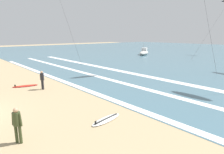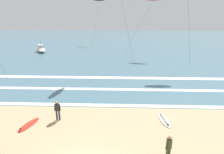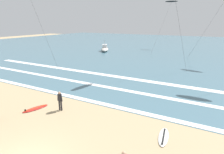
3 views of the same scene
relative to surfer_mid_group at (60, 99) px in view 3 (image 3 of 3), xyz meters
The scene contains 9 objects.
ocean_surface 47.34m from the surfer_mid_group, 86.62° to the left, with size 140.00×90.00×0.01m, color #476B7A.
wave_foam_shoreline 4.14m from the surfer_mid_group, 40.98° to the left, with size 48.19×0.57×0.01m, color white.
wave_foam_mid_break 6.95m from the surfer_mid_group, 73.82° to the left, with size 50.76×0.66×0.01m, color white.
wave_foam_outer_break 10.92m from the surfer_mid_group, 81.27° to the left, with size 50.30×0.94×0.01m, color white.
surfer_mid_group is the anchor object (origin of this frame).
surfboard_near_water 8.30m from the surfer_mid_group, ahead, with size 0.90×2.16×0.25m.
surfboard_left_pile 2.33m from the surfer_mid_group, 157.33° to the right, with size 1.16×2.18×0.25m.
kite_black_low_near 44.89m from the surfer_mid_group, 91.49° to the left, with size 3.27×14.95×12.19m.
offshore_boat 31.88m from the surfer_mid_group, 114.03° to the left, with size 3.97×5.38×2.70m.
Camera 3 is at (7.45, -4.56, 6.89)m, focal length 30.20 mm.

